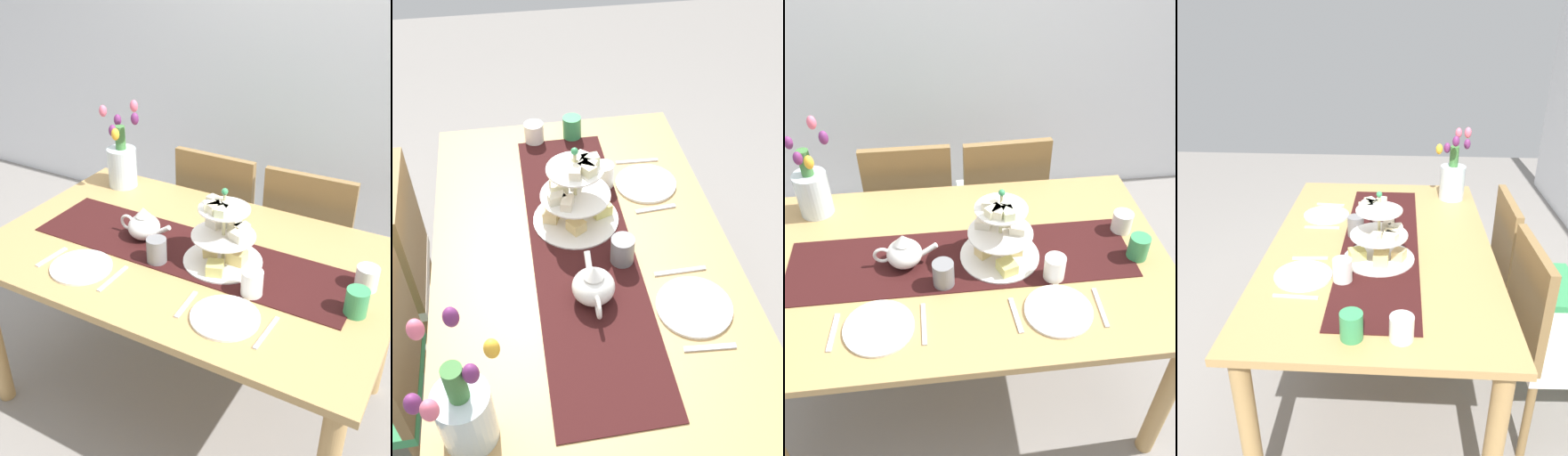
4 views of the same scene
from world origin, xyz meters
The scene contains 18 objects.
ground_plane centered at (0.00, 0.00, 0.00)m, with size 8.00×8.00×0.00m, color gray.
dining_table centered at (0.00, 0.00, 0.66)m, with size 1.58×0.99×0.76m.
chair_left centered at (-0.21, 0.72, 0.50)m, with size 0.42×0.42×0.91m.
chair_right centered at (0.27, 0.72, 0.50)m, with size 0.44×0.44×0.91m.
table_runner centered at (0.00, 0.00, 0.76)m, with size 1.29×0.34×0.00m, color black.
tiered_cake_stand centered at (0.15, 0.00, 0.87)m, with size 0.30×0.30×0.30m.
teapot centered at (-0.21, 0.00, 0.82)m, with size 0.24×0.13×0.14m.
tulip_vase centered at (-0.58, 0.37, 0.89)m, with size 0.24×0.19×0.41m.
cream_jug centered at (0.65, 0.10, 0.81)m, with size 0.08×0.08×0.09m, color white.
dinner_plate_left centered at (-0.29, -0.29, 0.77)m, with size 0.23×0.23×0.01m, color white.
fork_left centered at (-0.44, -0.29, 0.77)m, with size 0.02×0.15×0.01m, color silver.
knife_left centered at (-0.15, -0.29, 0.77)m, with size 0.01×0.17×0.01m, color silver.
dinner_plate_right centered at (0.30, -0.29, 0.77)m, with size 0.23×0.23×0.01m, color white.
fork_right centered at (0.15, -0.29, 0.77)m, with size 0.02×0.15×0.01m, color silver.
knife_right centered at (0.44, -0.29, 0.77)m, with size 0.01×0.17×0.01m, color silver.
mug_grey centered at (-0.07, -0.12, 0.81)m, with size 0.08×0.08×0.10m, color slate.
mug_white_text centered at (0.32, -0.13, 0.81)m, with size 0.08×0.08×0.10m, color white.
mug_orange centered at (0.66, -0.06, 0.81)m, with size 0.08×0.08×0.10m, color #389356.
Camera 3 is at (-0.09, -1.30, 1.98)m, focal length 37.13 mm.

